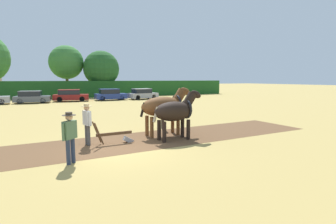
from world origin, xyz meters
name	(u,v)px	position (x,y,z in m)	size (l,w,h in m)	color
ground_plane	(119,150)	(0.00, 0.00, 0.00)	(240.00, 240.00, 0.00)	#A88E4C
plowed_furrow_strip	(99,145)	(-0.57, 1.01, 0.00)	(22.25, 3.60, 0.01)	brown
hedgerow	(59,90)	(0.00, 31.67, 1.27)	(57.47, 1.46, 2.53)	#1E511E
tree_center	(66,62)	(1.56, 35.00, 5.44)	(5.31, 5.31, 8.11)	brown
tree_center_right	(101,69)	(6.72, 33.38, 4.49)	(5.74, 5.74, 7.37)	#423323
draft_horse_lead_left	(176,111)	(2.89, 0.56, 1.34)	(2.64, 1.02, 2.36)	black
draft_horse_lead_right	(164,106)	(2.85, 1.69, 1.45)	(2.90, 1.11, 2.46)	brown
plow	(117,136)	(0.23, 1.04, 0.33)	(1.80, 0.47, 1.13)	#4C331E
farmer_at_plow	(87,121)	(-0.99, 1.34, 1.05)	(0.45, 0.67, 1.78)	#4C4C4C
farmer_beside_team	(163,113)	(3.44, 3.17, 0.91)	(0.32, 0.62, 1.59)	#38332D
farmer_onlooker_left	(70,134)	(-1.93, -1.00, 1.03)	(0.52, 0.48, 1.74)	#28334C
parked_car_left	(32,97)	(-3.43, 24.67, 0.69)	(4.09, 2.37, 1.44)	#565B66
parked_car_center_left	(71,96)	(0.96, 25.28, 0.72)	(4.49, 2.54, 1.50)	maroon
parked_car_center	(110,95)	(5.96, 24.92, 0.72)	(4.15, 1.75, 1.51)	navy
parked_car_center_right	(143,94)	(10.43, 24.49, 0.72)	(4.32, 2.34, 1.49)	#9E9EA8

